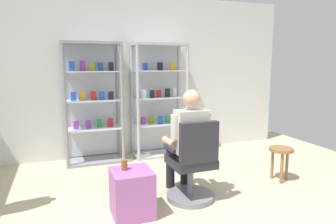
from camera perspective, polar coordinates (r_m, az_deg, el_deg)
name	(u,v)px	position (r m, az deg, el deg)	size (l,w,h in m)	color
back_wall	(123,77)	(5.29, -8.34, 6.56)	(6.00, 0.10, 2.70)	silver
display_cabinet_left	(93,102)	(5.01, -13.87, 1.87)	(0.90, 0.45, 1.90)	gray
display_cabinet_right	(158,99)	(5.24, -1.81, 2.35)	(0.90, 0.45, 1.90)	#B7B7BC
office_chair	(193,168)	(3.56, 4.61, -10.39)	(0.56, 0.56, 0.96)	slate
seated_shopkeeper	(187,138)	(3.61, 3.58, -4.82)	(0.49, 0.57, 1.29)	black
storage_crate	(132,193)	(3.32, -6.75, -14.75)	(0.41, 0.42, 0.49)	#9E599E
tea_glass	(124,165)	(3.24, -8.13, -9.71)	(0.06, 0.06, 0.11)	brown
wooden_stool	(281,155)	(4.43, 20.30, -7.48)	(0.32, 0.32, 0.45)	olive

